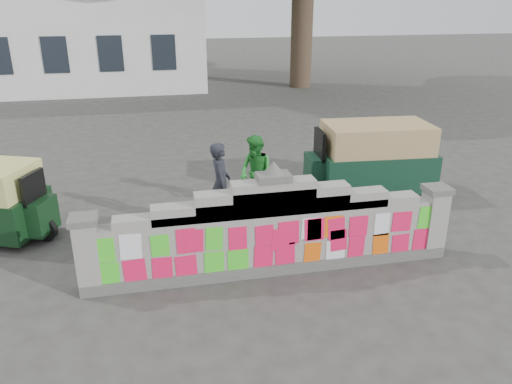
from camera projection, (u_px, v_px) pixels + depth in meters
ground at (272, 270)px, 8.74m from camera, size 100.00×100.00×0.00m
parapet_wall at (273, 232)px, 8.46m from camera, size 6.48×0.44×2.01m
building at (40, 5)px, 25.85m from camera, size 16.00×10.00×8.90m
cyclist_bike at (221, 211)px, 9.96m from camera, size 1.89×0.83×0.97m
cyclist_rider at (221, 195)px, 9.84m from camera, size 0.45×0.63×1.64m
pedestrian at (256, 174)px, 10.94m from camera, size 0.96×1.03×1.69m
rickshaw_right at (372, 158)px, 11.87m from camera, size 3.14×1.63×1.71m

